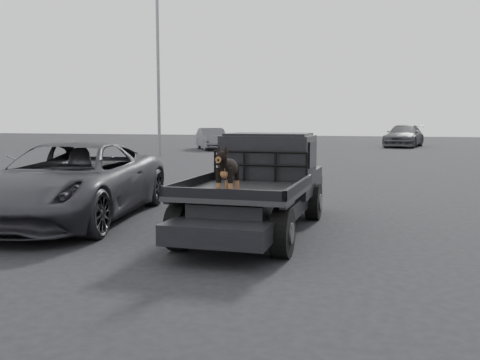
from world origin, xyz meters
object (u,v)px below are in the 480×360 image
(dog, at_px, (228,172))
(parked_suv, at_px, (70,182))
(floodlight_near, at_px, (157,28))
(distant_car_a, at_px, (212,139))
(flatbed_ute, at_px, (257,207))
(distant_car_b, at_px, (404,136))

(dog, bearing_deg, parked_suv, 154.27)
(dog, distance_m, floodlight_near, 23.23)
(dog, xyz_separation_m, distant_car_a, (-9.67, 27.13, -0.55))
(parked_suv, xyz_separation_m, distant_car_a, (-5.66, 25.20, -0.06))
(dog, xyz_separation_m, parked_suv, (-4.00, 1.93, -0.49))
(dog, distance_m, parked_suv, 4.47)
(flatbed_ute, height_order, distant_car_b, distant_car_b)
(distant_car_b, bearing_deg, dog, -84.13)
(distant_car_a, bearing_deg, distant_car_b, 0.60)
(flatbed_ute, bearing_deg, dog, -89.10)
(parked_suv, distance_m, distant_car_a, 25.83)
(distant_car_b, xyz_separation_m, floodlight_near, (-13.35, -14.63, 6.22))
(parked_suv, height_order, distant_car_b, distant_car_b)
(dog, height_order, parked_suv, dog)
(distant_car_a, bearing_deg, parked_suv, -107.30)
(parked_suv, relative_size, distant_car_a, 1.29)
(dog, relative_size, floodlight_near, 0.06)
(floodlight_near, bearing_deg, distant_car_b, 47.61)
(flatbed_ute, relative_size, parked_suv, 0.94)
(distant_car_a, bearing_deg, dog, -100.36)
(dog, bearing_deg, distant_car_a, 109.61)
(flatbed_ute, bearing_deg, distant_car_b, 84.65)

